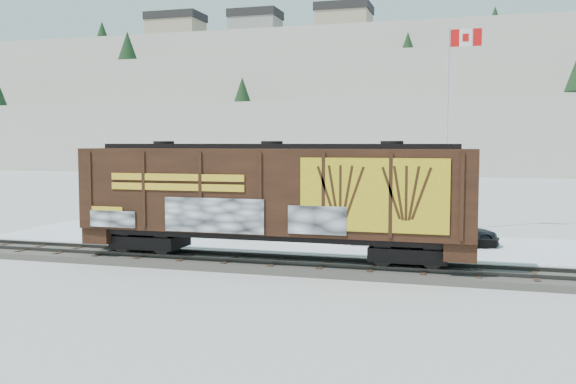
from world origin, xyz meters
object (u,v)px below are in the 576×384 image
(car_silver, at_px, (274,222))
(car_white, at_px, (328,227))
(flagpole, at_px, (448,155))
(car_dark, at_px, (451,232))
(hopper_railcar, at_px, (272,195))

(car_silver, height_order, car_white, car_silver)
(flagpole, xyz_separation_m, car_dark, (0.43, -6.06, -3.73))
(hopper_railcar, relative_size, car_white, 3.40)
(car_dark, bearing_deg, hopper_railcar, 123.20)
(car_silver, height_order, car_dark, car_silver)
(car_silver, bearing_deg, hopper_railcar, 179.32)
(hopper_railcar, distance_m, car_silver, 8.42)
(flagpole, distance_m, car_dark, 7.13)
(flagpole, bearing_deg, car_silver, -146.50)
(flagpole, height_order, car_white, flagpole)
(car_dark, bearing_deg, car_silver, 74.66)
(flagpole, distance_m, car_white, 9.39)
(hopper_railcar, xyz_separation_m, car_silver, (-2.37, 7.78, -2.18))
(hopper_railcar, relative_size, flagpole, 1.38)
(car_silver, relative_size, car_white, 1.01)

